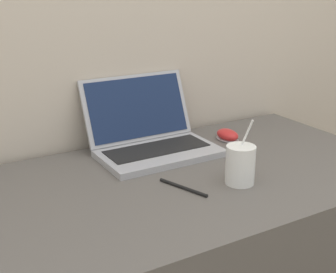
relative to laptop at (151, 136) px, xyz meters
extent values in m
cube|color=#ADADB2|center=(0.00, -0.06, -0.04)|extent=(0.37, 0.22, 0.02)
cube|color=black|center=(0.00, -0.04, -0.03)|extent=(0.32, 0.12, 0.00)
cube|color=#ADADB2|center=(0.00, 0.09, 0.07)|extent=(0.37, 0.09, 0.21)
cube|color=#19284C|center=(0.00, 0.09, 0.07)|extent=(0.34, 0.08, 0.18)
cylinder|color=white|center=(0.09, -0.34, 0.00)|extent=(0.08, 0.08, 0.11)
cylinder|color=black|center=(0.09, -0.34, 0.05)|extent=(0.07, 0.07, 0.01)
cylinder|color=white|center=(0.10, -0.33, 0.06)|extent=(0.04, 0.04, 0.14)
ellipsoid|color=#B2B2B7|center=(0.28, -0.04, -0.05)|extent=(0.07, 0.10, 0.01)
ellipsoid|color=red|center=(0.28, -0.04, -0.03)|extent=(0.06, 0.09, 0.04)
cylinder|color=black|center=(-0.06, -0.29, -0.05)|extent=(0.06, 0.15, 0.01)
camera|label=1|loc=(-0.66, -1.23, 0.48)|focal=50.00mm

